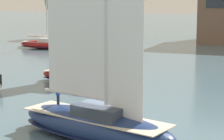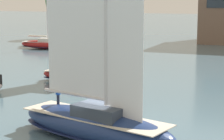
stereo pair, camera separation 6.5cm
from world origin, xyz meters
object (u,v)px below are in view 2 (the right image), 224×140
object	(u,v)px
tree_shore_center	(58,0)
sailboat_moored_near_marina	(44,44)
sailboat_main	(95,121)
sailboat_moored_far_slip	(79,74)

from	to	relation	value
tree_shore_center	sailboat_moored_near_marina	size ratio (longest dim) A/B	0.94
sailboat_main	sailboat_moored_far_slip	size ratio (longest dim) A/B	1.38
sailboat_main	sailboat_moored_near_marina	bearing A→B (deg)	124.41
sailboat_main	tree_shore_center	bearing A→B (deg)	120.75
sailboat_moored_near_marina	sailboat_main	bearing A→B (deg)	-55.59
tree_shore_center	sailboat_moored_far_slip	size ratio (longest dim) A/B	0.99
sailboat_main	sailboat_moored_far_slip	world-z (taller)	sailboat_main
tree_shore_center	sailboat_moored_far_slip	xyz separation A→B (m)	(26.35, -43.39, -7.28)
sailboat_moored_near_marina	sailboat_moored_far_slip	bearing A→B (deg)	-52.46
tree_shore_center	sailboat_main	xyz separation A→B (m)	(35.81, -60.19, -6.97)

